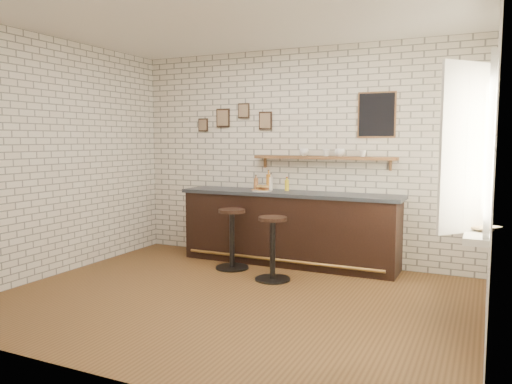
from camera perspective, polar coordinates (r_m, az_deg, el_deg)
ground at (r=5.56m, az=-2.66°, el=-12.07°), size 5.00×5.00×0.00m
bar_counter at (r=6.95m, az=3.75°, el=-4.11°), size 3.10×0.65×1.01m
sandwich_plate at (r=6.95m, az=0.67°, el=0.15°), size 0.28×0.28×0.01m
ciabatta_sandwich at (r=6.95m, az=0.74°, el=0.49°), size 0.23×0.17×0.07m
potato_chips at (r=6.95m, az=0.55°, el=0.21°), size 0.25×0.18×0.00m
bitters_bottle_brown at (r=7.21m, az=-0.01°, el=0.99°), size 0.07×0.07×0.21m
bitters_bottle_white at (r=7.11m, az=1.70°, el=1.01°), size 0.06×0.06×0.24m
bitters_bottle_amber at (r=7.12m, az=1.45°, el=1.19°), size 0.07×0.07×0.29m
condiment_bottle_yellow at (r=7.02m, az=3.55°, el=0.82°), size 0.06×0.06×0.20m
bar_stool_left at (r=6.71m, az=-2.76°, el=-5.14°), size 0.45×0.45×0.80m
bar_stool_right at (r=6.16m, az=1.91°, el=-6.22°), size 0.46×0.46×0.79m
wall_shelf at (r=6.90m, az=7.67°, el=3.89°), size 2.00×0.18×0.18m
shelf_cup_a at (r=6.98m, az=5.53°, el=4.55°), size 0.17×0.17×0.10m
shelf_cup_b at (r=6.88m, az=8.02°, el=4.47°), size 0.15×0.15×0.10m
shelf_cup_c at (r=6.83m, az=9.56°, el=4.46°), size 0.15×0.15×0.10m
shelf_cup_d at (r=6.75m, az=12.10°, el=4.32°), size 0.13×0.13×0.09m
back_wall_decor at (r=7.03m, az=6.56°, el=8.58°), size 2.96×0.02×0.56m
window_sill at (r=5.04m, az=24.01°, el=-3.94°), size 0.20×1.35×0.06m
casement_window at (r=4.98m, az=23.89°, el=4.62°), size 0.40×1.30×1.56m
book_lower at (r=4.90m, az=23.76°, el=-3.74°), size 0.16×0.21×0.02m
book_upper at (r=4.87m, az=23.76°, el=-3.57°), size 0.29×0.30×0.02m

